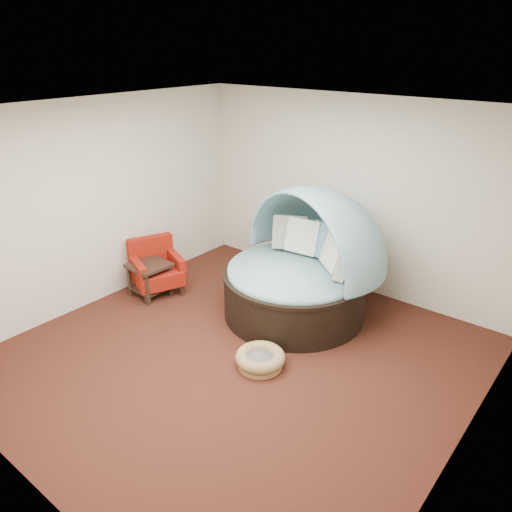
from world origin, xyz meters
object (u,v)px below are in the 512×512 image
Objects in this scene: pet_basket at (260,359)px; red_armchair at (156,268)px; side_table at (150,275)px; canopy_daybed at (302,258)px.

pet_basket is 2.44m from red_armchair.
side_table reaches higher than pet_basket.
side_table is at bearing -137.15° from canopy_daybed.
canopy_daybed is at bearing 44.47° from red_armchair.
canopy_daybed is at bearing 104.89° from pet_basket.
red_armchair is at bearing -141.54° from canopy_daybed.
red_armchair is (-2.37, 0.53, 0.26)m from pet_basket.
canopy_daybed is 2.25m from side_table.
side_table is at bearing -51.19° from red_armchair.
side_table is (-2.33, 0.37, 0.22)m from pet_basket.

